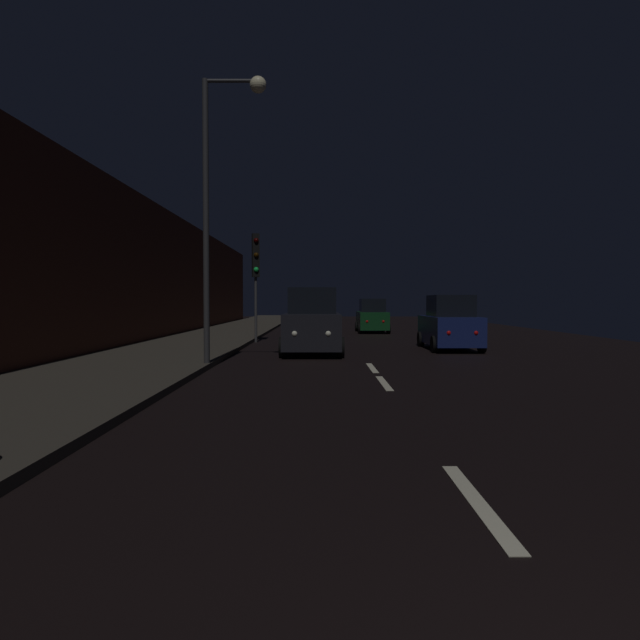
{
  "coord_description": "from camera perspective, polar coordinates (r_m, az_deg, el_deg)",
  "views": [
    {
      "loc": [
        -1.41,
        -2.07,
        1.8
      ],
      "look_at": [
        -1.49,
        14.05,
        1.28
      ],
      "focal_mm": 32.19,
      "sensor_mm": 36.0,
      "label": 1
    }
  ],
  "objects": [
    {
      "name": "sidewalk_left",
      "position": [
        27.12,
        -10.64,
        -1.82
      ],
      "size": [
        4.4,
        84.0,
        0.15
      ],
      "primitive_type": "cube",
      "color": "#38332B",
      "rests_on": "ground"
    },
    {
      "name": "car_approaching_headlights",
      "position": [
        19.85,
        -0.49,
        -0.35
      ],
      "size": [
        2.08,
        4.5,
        2.27
      ],
      "rotation": [
        0.0,
        0.0,
        -1.57
      ],
      "color": "black",
      "rests_on": "ground"
    },
    {
      "name": "traffic_light_far_left",
      "position": [
        25.48,
        -6.13,
        5.59
      ],
      "size": [
        0.38,
        0.48,
        4.78
      ],
      "rotation": [
        0.0,
        0.0,
        -1.33
      ],
      "color": "#38383A",
      "rests_on": "ground"
    },
    {
      "name": "building_facade_left",
      "position": [
        24.37,
        -18.29,
        4.84
      ],
      "size": [
        0.8,
        63.0,
        6.22
      ],
      "primitive_type": "cube",
      "color": "#472319",
      "rests_on": "ground"
    },
    {
      "name": "streetlamp_overhead",
      "position": [
        15.88,
        -9.42,
        13.75
      ],
      "size": [
        1.7,
        0.44,
        7.75
      ],
      "color": "#2D2D30",
      "rests_on": "ground"
    },
    {
      "name": "ground",
      "position": [
        26.67,
        3.31,
        -2.04
      ],
      "size": [
        25.49,
        84.0,
        0.02
      ],
      "primitive_type": "cube",
      "color": "black"
    },
    {
      "name": "lane_centerline",
      "position": [
        11.25,
        7.53,
        -7.34
      ],
      "size": [
        0.16,
        12.56,
        0.01
      ],
      "color": "beige",
      "rests_on": "ground"
    },
    {
      "name": "car_parked_right_far",
      "position": [
        21.97,
        13.05,
        -0.46
      ],
      "size": [
        1.87,
        4.04,
        2.04
      ],
      "rotation": [
        0.0,
        0.0,
        1.57
      ],
      "color": "#141E51",
      "rests_on": "ground"
    },
    {
      "name": "car_distant_taillights",
      "position": [
        33.39,
        5.48,
        0.29
      ],
      "size": [
        1.79,
        3.88,
        1.96
      ],
      "rotation": [
        0.0,
        0.0,
        1.57
      ],
      "color": "#0F3819",
      "rests_on": "ground"
    }
  ]
}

